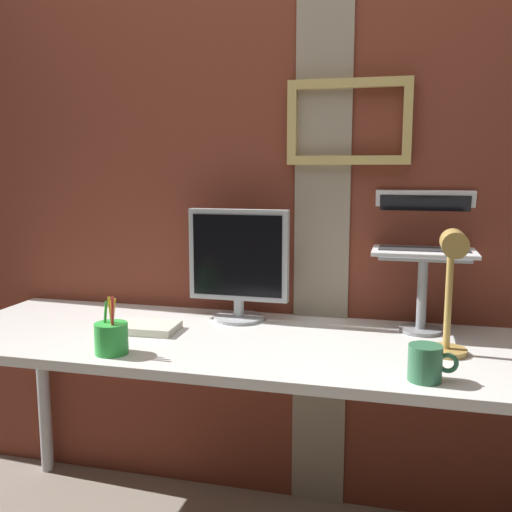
% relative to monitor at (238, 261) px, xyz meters
% --- Properties ---
extents(brick_wall_back, '(3.51, 0.15, 2.64)m').
position_rel_monitor_xyz_m(brick_wall_back, '(0.08, 0.18, 0.39)').
color(brick_wall_back, brown).
rests_on(brick_wall_back, ground_plane).
extents(desk, '(2.02, 0.68, 0.72)m').
position_rel_monitor_xyz_m(desk, '(0.09, -0.22, -0.28)').
color(desk, white).
rests_on(desk, ground_plane).
extents(monitor, '(0.35, 0.18, 0.39)m').
position_rel_monitor_xyz_m(monitor, '(0.00, 0.00, 0.00)').
color(monitor, '#ADB2B7').
rests_on(monitor, desk).
extents(laptop_stand, '(0.28, 0.22, 0.26)m').
position_rel_monitor_xyz_m(laptop_stand, '(0.62, 0.00, -0.04)').
color(laptop_stand, gray).
rests_on(laptop_stand, desk).
extents(laptop, '(0.33, 0.27, 0.20)m').
position_rel_monitor_xyz_m(laptop, '(0.62, 0.07, 0.10)').
color(laptop, white).
rests_on(laptop, laptop_stand).
extents(desk_lamp, '(0.12, 0.20, 0.37)m').
position_rel_monitor_xyz_m(desk_lamp, '(0.69, -0.27, 0.02)').
color(desk_lamp, tan).
rests_on(desk_lamp, desk).
extents(pen_cup, '(0.10, 0.10, 0.17)m').
position_rel_monitor_xyz_m(pen_cup, '(-0.25, -0.46, -0.16)').
color(pen_cup, green).
rests_on(pen_cup, desk).
extents(coffee_mug, '(0.12, 0.09, 0.09)m').
position_rel_monitor_xyz_m(coffee_mug, '(0.62, -0.46, -0.17)').
color(coffee_mug, '#33724C').
rests_on(coffee_mug, desk).
extents(paper_clutter_stack, '(0.21, 0.15, 0.03)m').
position_rel_monitor_xyz_m(paper_clutter_stack, '(-0.25, -0.22, -0.20)').
color(paper_clutter_stack, silver).
rests_on(paper_clutter_stack, desk).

